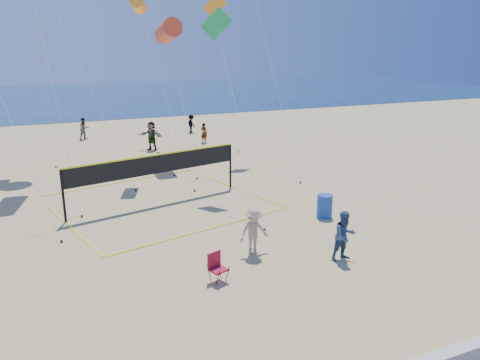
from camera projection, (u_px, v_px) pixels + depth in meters
name	position (u px, v px, depth m)	size (l,w,h in m)	color
ground	(250.00, 336.00, 11.36)	(120.00, 120.00, 0.00)	tan
ocean	(64.00, 97.00, 65.88)	(140.00, 50.00, 0.03)	navy
bystander_a	(345.00, 236.00, 15.24)	(0.81, 0.63, 1.67)	navy
bystander_b	(254.00, 231.00, 15.69)	(1.04, 0.60, 1.61)	tan
far_person_1	(152.00, 136.00, 31.63)	(1.80, 0.57, 1.94)	gray
far_person_2	(204.00, 133.00, 34.09)	(0.53, 0.35, 1.47)	gray
far_person_3	(84.00, 129.00, 35.36)	(0.79, 0.62, 1.63)	gray
far_person_4	(191.00, 124.00, 38.15)	(0.94, 0.54, 1.46)	gray
camp_chair	(217.00, 266.00, 13.90)	(0.61, 0.71, 1.00)	maroon
trash_barrel	(325.00, 206.00, 19.21)	(0.63, 0.63, 0.95)	#1940A5
volleyball_net	(156.00, 170.00, 20.68)	(10.00, 9.89, 2.23)	black
kite_2	(138.00, 4.00, 23.67)	(1.91, 5.37, 9.31)	orange
kite_4	(219.00, 35.00, 21.07)	(1.29, 6.58, 8.53)	green
kite_9	(216.00, 13.00, 32.78)	(1.50, 5.40, 10.46)	orange
kite_10	(168.00, 31.00, 27.25)	(1.24, 6.47, 8.40)	#CF4126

